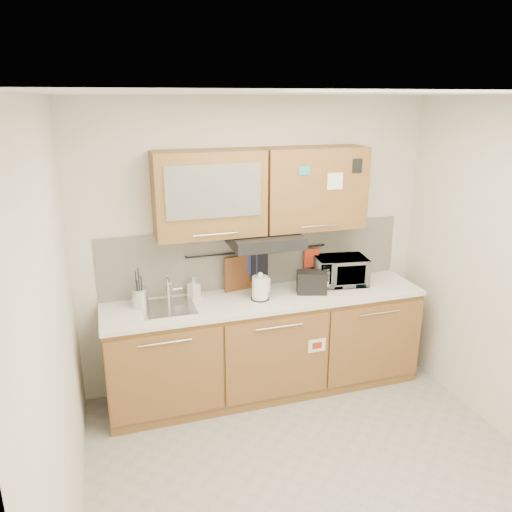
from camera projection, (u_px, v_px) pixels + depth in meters
floor at (319, 477)px, 3.55m from camera, size 3.20×3.20×0.00m
ceiling at (337, 94)px, 2.76m from camera, size 3.20×3.20×0.00m
wall_back at (256, 245)px, 4.52m from camera, size 3.20×0.00×3.20m
wall_left at (57, 345)px, 2.70m from camera, size 0.00×3.00×3.00m
base_cabinet at (266, 349)px, 4.51m from camera, size 2.80×0.64×0.88m
countertop at (267, 299)px, 4.36m from camera, size 2.82×0.62×0.04m
backsplash at (257, 256)px, 4.54m from camera, size 2.80×0.02×0.56m
upper_cabinets at (262, 191)px, 4.19m from camera, size 1.82×0.37×0.70m
range_hood at (265, 240)px, 4.25m from camera, size 0.60×0.46×0.10m
sink at (169, 307)px, 4.12m from camera, size 0.42×0.40×0.26m
utensil_rail at (258, 251)px, 4.48m from camera, size 1.30×0.02×0.02m
utensil_crock at (140, 297)px, 4.11m from camera, size 0.17×0.17×0.34m
kettle at (260, 289)px, 4.27m from camera, size 0.19×0.18×0.25m
toaster at (312, 282)px, 4.41m from camera, size 0.29×0.22×0.20m
microwave at (340, 271)px, 4.61m from camera, size 0.50×0.38×0.26m
soap_bottle at (194, 287)px, 4.31m from camera, size 0.12×0.12×0.19m
cutting_board at (244, 280)px, 4.51m from camera, size 0.38×0.11×0.47m
oven_mitt at (251, 264)px, 4.48m from camera, size 0.11×0.05×0.18m
dark_pouch at (259, 267)px, 4.51m from camera, size 0.16×0.05×0.25m
pot_holder at (311, 258)px, 4.65m from camera, size 0.14×0.03×0.18m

